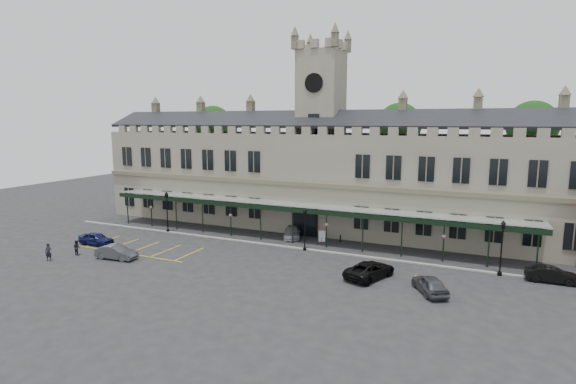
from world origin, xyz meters
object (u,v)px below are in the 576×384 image
at_px(car_left_b, 116,252).
at_px(person_a, 48,252).
at_px(car_left_a, 96,239).
at_px(car_van, 370,270).
at_px(station_building, 320,177).
at_px(lamp_post_right, 502,243).
at_px(car_taxi, 292,232).
at_px(car_right_b, 552,275).
at_px(lamp_post_mid, 305,225).
at_px(traffic_cone, 416,278).
at_px(car_right_a, 430,284).
at_px(clock_tower, 321,124).
at_px(lamp_post_left, 167,208).
at_px(sign_board, 322,236).
at_px(person_b, 77,248).

bearing_deg(car_left_b, person_a, 113.66).
relative_size(car_left_a, car_van, 0.78).
xyz_separation_m(station_building, lamp_post_right, (21.01, -10.79, -3.49)).
height_order(car_taxi, car_right_b, car_right_b).
xyz_separation_m(lamp_post_mid, traffic_cone, (12.24, -4.98, -2.35)).
bearing_deg(person_a, traffic_cone, -10.09).
bearing_deg(car_right_a, clock_tower, -78.61).
distance_m(lamp_post_left, traffic_cone, 31.11).
height_order(lamp_post_left, lamp_post_right, lamp_post_left).
height_order(sign_board, car_right_a, car_right_a).
relative_size(station_building, person_b, 39.07).
bearing_deg(car_left_a, sign_board, -64.50).
height_order(car_taxi, car_van, car_van).
height_order(lamp_post_left, car_right_a, lamp_post_left).
distance_m(car_left_b, person_b, 4.75).
xyz_separation_m(lamp_post_left, car_right_b, (41.02, -0.48, -2.34)).
xyz_separation_m(sign_board, car_left_a, (-22.28, -11.50, 0.07)).
height_order(lamp_post_left, lamp_post_mid, lamp_post_left).
distance_m(car_taxi, person_b, 23.14).
relative_size(lamp_post_left, car_taxi, 1.14).
bearing_deg(person_b, car_right_a, -169.20).
distance_m(traffic_cone, car_right_b, 11.52).
relative_size(car_van, person_a, 3.00).
relative_size(lamp_post_mid, car_right_a, 1.08).
bearing_deg(station_building, person_b, -130.01).
relative_size(station_building, lamp_post_mid, 13.13).
bearing_deg(traffic_cone, station_building, 132.89).
bearing_deg(car_right_a, person_b, -23.51).
xyz_separation_m(traffic_cone, car_right_b, (10.47, 4.78, 0.31)).
xyz_separation_m(clock_tower, car_van, (10.66, -16.21, -12.38)).
xyz_separation_m(station_building, person_b, (-18.30, -21.80, -5.70)).
bearing_deg(station_building, car_left_a, -137.02).
height_order(lamp_post_mid, car_van, lamp_post_mid).
bearing_deg(car_right_b, station_building, 64.63).
relative_size(lamp_post_mid, car_taxi, 1.03).
bearing_deg(clock_tower, traffic_cone, -47.27).
distance_m(sign_board, car_van, 12.30).
distance_m(clock_tower, car_left_b, 28.12).
height_order(person_a, person_b, person_a).
bearing_deg(lamp_post_mid, car_van, -33.13).
bearing_deg(car_left_b, car_right_a, -88.87).
bearing_deg(car_right_a, sign_board, -70.29).
relative_size(lamp_post_left, car_van, 0.97).
xyz_separation_m(car_taxi, car_right_b, (26.07, -4.50, 0.03)).
xyz_separation_m(clock_tower, car_taxi, (-1.07, -6.45, -12.47)).
distance_m(car_taxi, car_right_b, 26.45).
xyz_separation_m(station_building, person_a, (-19.20, -24.33, -5.60)).
bearing_deg(car_van, station_building, -35.83).
xyz_separation_m(car_left_a, car_right_b, (44.52, 7.33, -0.02)).
bearing_deg(person_b, car_left_b, -168.61).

